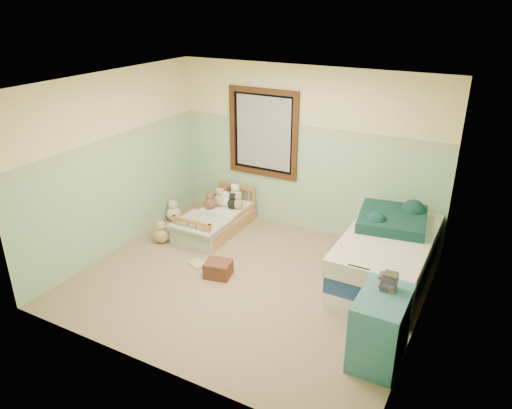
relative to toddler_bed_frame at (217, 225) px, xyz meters
The scene contains 32 objects.
floor 1.55m from the toddler_bed_frame, 42.74° to the right, with size 4.20×3.60×0.02m, color gray.
ceiling 2.87m from the toddler_bed_frame, 42.74° to the right, with size 4.20×3.60×0.02m, color silver.
wall_back 1.79m from the toddler_bed_frame, 33.43° to the left, with size 4.20×0.04×2.50m, color #D6C785.
wall_front 3.28m from the toddler_bed_frame, 68.27° to the right, with size 4.20×0.04×2.50m, color #D6C785.
wall_left 1.84m from the toddler_bed_frame, 132.55° to the right, with size 0.04×3.60×2.50m, color #D6C785.
wall_right 3.60m from the toddler_bed_frame, 17.98° to the right, with size 0.04×3.60×2.50m, color #D6C785.
wainscot_mint 1.51m from the toddler_bed_frame, 32.90° to the left, with size 4.20×0.01×1.50m, color #96B89D.
border_strip 2.01m from the toddler_bed_frame, 32.90° to the left, with size 4.20×0.01×0.15m, color #487E56.
window_frame 1.60m from the toddler_bed_frame, 58.44° to the left, with size 1.16×0.06×1.36m, color black.
window_blinds 1.60m from the toddler_bed_frame, 58.79° to the left, with size 0.92×0.01×1.12m, color #B6B6B3.
toddler_bed_frame is the anchor object (origin of this frame).
toddler_mattress 0.15m from the toddler_bed_frame, ahead, with size 0.62×1.30×0.12m, color white.
patchwork_quilt 0.48m from the toddler_bed_frame, 90.00° to the right, with size 0.73×0.68×0.03m, color #6A92B6.
plush_bed_brown 0.60m from the toddler_bed_frame, 106.70° to the left, with size 0.18×0.18×0.18m, color brown.
plush_bed_white 0.59m from the toddler_bed_frame, 84.29° to the left, with size 0.22×0.22×0.22m, color white.
plush_bed_tan 0.43m from the toddler_bed_frame, 109.65° to the left, with size 0.21×0.21×0.21m, color tan.
plush_bed_dark 0.43m from the toddler_bed_frame, 65.10° to the left, with size 0.18×0.18×0.18m, color black.
plush_floor_cream 0.81m from the toddler_bed_frame, behind, with size 0.24×0.24×0.24m, color silver.
plush_floor_tan 0.88m from the toddler_bed_frame, 124.81° to the right, with size 0.23×0.23×0.23m, color tan.
twin_bed_frame 2.69m from the toddler_bed_frame, ahead, with size 0.98×1.96×0.22m, color white.
twin_boxspring 2.70m from the toddler_bed_frame, ahead, with size 0.98×1.96×0.22m, color navy.
twin_mattress 2.73m from the toddler_bed_frame, ahead, with size 1.02×2.00×0.22m, color beige.
teal_blanket 2.72m from the toddler_bed_frame, ahead, with size 0.83×0.88×0.14m, color #092C26.
dresser 3.44m from the toddler_bed_frame, 29.16° to the right, with size 0.46×0.74×0.74m, color #2A7079.
book_stack 3.44m from the toddler_bed_frame, 27.10° to the right, with size 0.16×0.12×0.16m, color brown.
red_pillow 1.34m from the toddler_bed_frame, 56.54° to the right, with size 0.33×0.29×0.21m, color brown.
floor_book 1.06m from the toddler_bed_frame, 71.65° to the right, with size 0.25×0.19×0.02m, color yellow.
extra_plush_0 0.42m from the toddler_bed_frame, 74.58° to the left, with size 0.17×0.17×0.17m, color white.
extra_plush_1 0.43m from the toddler_bed_frame, 96.58° to the left, with size 0.17×0.17×0.17m, color white.
extra_plush_2 0.53m from the toddler_bed_frame, 115.66° to the left, with size 0.17×0.17×0.17m, color black.
extra_plush_3 0.48m from the toddler_bed_frame, 55.87° to the left, with size 0.17×0.17×0.17m, color tan.
extra_plush_4 0.37m from the toddler_bed_frame, 148.93° to the left, with size 0.19×0.19×0.19m, color brown.
Camera 1 is at (2.62, -4.64, 3.40)m, focal length 33.94 mm.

